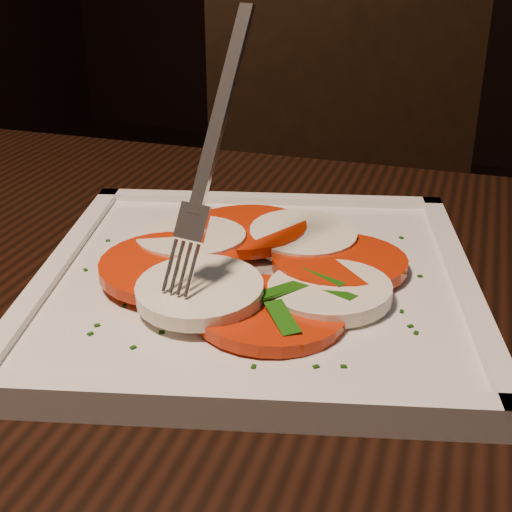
# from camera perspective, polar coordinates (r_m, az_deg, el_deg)

# --- Properties ---
(table) EXTENTS (1.27, 0.91, 0.75)m
(table) POSITION_cam_1_polar(r_m,az_deg,el_deg) (0.49, 5.09, -18.88)
(table) COLOR black
(table) RESTS_ON ground
(chair) EXTENTS (0.56, 0.56, 0.93)m
(chair) POSITION_cam_1_polar(r_m,az_deg,el_deg) (1.11, 7.17, 0.88)
(chair) COLOR black
(chair) RESTS_ON ground
(plate) EXTENTS (0.38, 0.38, 0.01)m
(plate) POSITION_cam_1_polar(r_m,az_deg,el_deg) (0.50, -0.00, -2.31)
(plate) COLOR silver
(plate) RESTS_ON table
(caprese_salad) EXTENTS (0.25, 0.23, 0.02)m
(caprese_salad) POSITION_cam_1_polar(r_m,az_deg,el_deg) (0.50, -0.00, -0.67)
(caprese_salad) COLOR red
(caprese_salad) RESTS_ON plate
(fork) EXTENTS (0.05, 0.10, 0.16)m
(fork) POSITION_cam_1_polar(r_m,az_deg,el_deg) (0.46, -2.74, 9.09)
(fork) COLOR white
(fork) RESTS_ON caprese_salad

